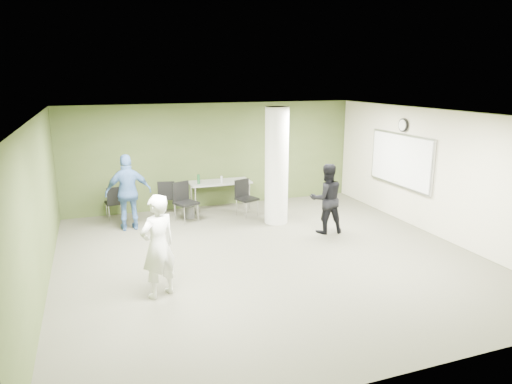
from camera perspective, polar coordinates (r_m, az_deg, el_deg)
name	(u,v)px	position (r m, az deg, el deg)	size (l,w,h in m)	color
floor	(268,256)	(9.15, 1.47, -8.06)	(8.00, 8.00, 0.00)	#4F4F3E
ceiling	(269,114)	(8.49, 1.59, 9.70)	(8.00, 8.00, 0.00)	white
wall_back	(214,155)	(12.45, -5.22, 4.59)	(8.00, 0.02, 2.80)	#425327
wall_left	(39,208)	(8.19, -25.52, -1.81)	(0.02, 8.00, 2.80)	#425327
wall_right_cream	(437,173)	(10.81, 21.71, 2.16)	(0.02, 8.00, 2.80)	beige
column	(277,166)	(10.89, 2.59, 3.26)	(0.56, 0.56, 2.80)	silver
whiteboard	(400,160)	(11.65, 17.59, 3.82)	(0.05, 2.30, 1.30)	silver
wall_clock	(403,125)	(11.53, 17.91, 7.97)	(0.06, 0.32, 0.32)	black
folding_table	(220,183)	(12.15, -4.58, 1.10)	(1.63, 0.74, 1.02)	#979691
wastebasket	(189,212)	(11.65, -8.35, -2.48)	(0.26, 0.26, 0.30)	#4C4C4C
chair_back_left	(115,200)	(11.84, -17.24, -0.99)	(0.48, 0.48, 0.85)	black
chair_back_right	(167,195)	(11.94, -11.09, -0.33)	(0.54, 0.54, 0.90)	black
chair_table_left	(184,199)	(11.31, -9.00, -0.82)	(0.64, 0.64, 0.97)	black
chair_table_right	(245,195)	(11.64, -1.41, -0.36)	(0.60, 0.60, 0.93)	black
woman_white	(158,246)	(7.45, -12.13, -6.66)	(0.62, 0.41, 1.70)	white
man_black	(326,199)	(10.41, 8.80, -0.81)	(0.78, 0.61, 1.60)	black
man_blue	(128,192)	(10.88, -15.66, -0.06)	(1.04, 0.43, 1.77)	#4066A0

